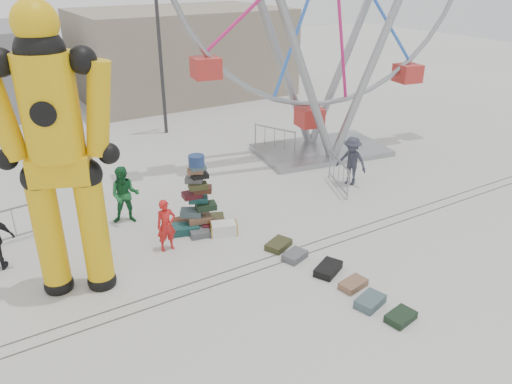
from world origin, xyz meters
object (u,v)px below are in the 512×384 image
barricade_wheel_front (339,174)px  suitcase_tower (199,209)px  lamp_post_right (161,36)px  crash_test_dummy (57,148)px  pedestrian_grey (352,161)px  steamer_trunk (224,228)px  barricade_dummy_c (14,225)px  barricade_wheel_back (275,140)px  pedestrian_red (166,225)px  pedestrian_green (125,195)px

barricade_wheel_front → suitcase_tower: bearing=112.6°
lamp_post_right → crash_test_dummy: (-6.73, -10.69, -0.77)m
crash_test_dummy → barricade_wheel_front: crash_test_dummy is taller
suitcase_tower → crash_test_dummy: bearing=-142.7°
crash_test_dummy → pedestrian_grey: (10.08, 1.40, -2.81)m
suitcase_tower → steamer_trunk: size_ratio=3.01×
barricade_dummy_c → barricade_wheel_back: bearing=6.0°
lamp_post_right → crash_test_dummy: 12.65m
suitcase_tower → barricade_dummy_c: suitcase_tower is taller
barricade_dummy_c → pedestrian_grey: 11.26m
suitcase_tower → crash_test_dummy: (-3.87, -1.22, 3.04)m
crash_test_dummy → pedestrian_red: size_ratio=4.62×
barricade_dummy_c → pedestrian_green: 3.21m
pedestrian_red → barricade_wheel_front: bearing=9.5°
lamp_post_right → steamer_trunk: 11.31m
barricade_dummy_c → barricade_wheel_back: size_ratio=1.00×
lamp_post_right → barricade_dummy_c: (-7.75, -7.40, -3.93)m
barricade_wheel_front → pedestrian_grey: pedestrian_grey is taller
crash_test_dummy → barricade_wheel_back: (9.59, 5.71, -3.16)m
suitcase_tower → pedestrian_red: size_ratio=1.57×
suitcase_tower → barricade_dummy_c: (-4.89, 2.06, -0.12)m
barricade_wheel_front → barricade_dummy_c: bearing=100.9°
pedestrian_green → pedestrian_grey: (7.95, -1.38, -0.02)m
pedestrian_green → pedestrian_grey: pedestrian_green is taller
barricade_dummy_c → barricade_wheel_front: same height
suitcase_tower → steamer_trunk: suitcase_tower is taller
steamer_trunk → lamp_post_right: bearing=97.1°
barricade_wheel_back → pedestrian_red: pedestrian_red is taller
barricade_dummy_c → barricade_wheel_front: 10.65m
lamp_post_right → suitcase_tower: lamp_post_right is taller
pedestrian_grey → pedestrian_green: bearing=-122.4°
steamer_trunk → barricade_wheel_front: size_ratio=0.40×
pedestrian_green → pedestrian_red: bearing=-54.3°
barricade_dummy_c → pedestrian_green: size_ratio=1.09×
pedestrian_red → barricade_wheel_back: bearing=39.4°
barricade_dummy_c → pedestrian_red: pedestrian_red is taller
suitcase_tower → pedestrian_grey: suitcase_tower is taller
steamer_trunk → barricade_wheel_back: size_ratio=0.40×
barricade_wheel_front → steamer_trunk: bearing=120.7°
crash_test_dummy → suitcase_tower: bearing=39.6°
suitcase_tower → lamp_post_right: bearing=93.0°
pedestrian_red → pedestrian_grey: 7.55m
crash_test_dummy → barricade_dummy_c: crash_test_dummy is taller
pedestrian_red → pedestrian_green: pedestrian_green is taller
barricade_wheel_back → suitcase_tower: bearing=-76.0°
steamer_trunk → pedestrian_red: (-1.76, 0.06, 0.58)m
barricade_wheel_back → pedestrian_grey: bearing=-17.7°
crash_test_dummy → steamer_trunk: (4.33, 0.51, -3.52)m
barricade_wheel_back → pedestrian_grey: size_ratio=1.11×
pedestrian_red → pedestrian_grey: bearing=9.4°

